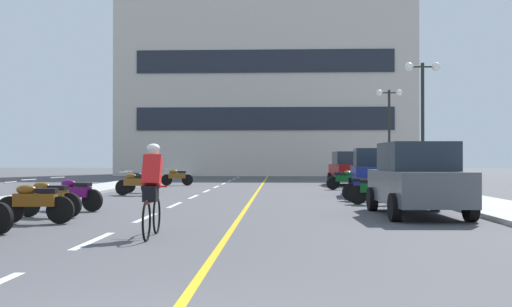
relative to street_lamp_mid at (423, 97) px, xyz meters
name	(u,v)px	position (x,y,z in m)	size (l,w,h in m)	color
ground_plane	(251,192)	(-7.05, 0.63, -3.94)	(140.00, 140.00, 0.00)	#47474C
curb_left	(103,187)	(-14.25, 3.63, -3.88)	(2.40, 72.00, 0.12)	#A8A8A3
curb_right	(407,188)	(0.15, 3.63, -3.88)	(2.40, 72.00, 0.12)	#A8A8A3
lane_dash_1	(93,241)	(-9.05, -14.37, -3.94)	(0.14, 2.20, 0.01)	silver
lane_dash_2	(146,218)	(-9.05, -10.37, -3.94)	(0.14, 2.20, 0.01)	silver
lane_dash_3	(175,205)	(-9.05, -6.37, -3.94)	(0.14, 2.20, 0.01)	silver
lane_dash_4	(194,197)	(-9.05, -2.37, -3.94)	(0.14, 2.20, 0.01)	silver
lane_dash_5	(207,191)	(-9.05, 1.63, -3.94)	(0.14, 2.20, 0.01)	silver
lane_dash_6	(216,187)	(-9.05, 5.63, -3.94)	(0.14, 2.20, 0.01)	silver
lane_dash_7	(224,184)	(-9.05, 9.63, -3.94)	(0.14, 2.20, 0.01)	silver
lane_dash_8	(229,181)	(-9.05, 13.63, -3.94)	(0.14, 2.20, 0.01)	silver
lane_dash_9	(234,179)	(-9.05, 17.63, -3.94)	(0.14, 2.20, 0.01)	silver
lane_dash_10	(238,177)	(-9.05, 21.63, -3.94)	(0.14, 2.20, 0.01)	silver
lane_dash_11	(241,176)	(-9.05, 25.63, -3.94)	(0.14, 2.20, 0.01)	silver
centre_line_yellow	(259,189)	(-6.80, 3.63, -3.94)	(0.12, 66.00, 0.01)	gold
office_building	(266,87)	(-7.06, 29.06, 3.98)	(25.36, 8.99, 15.85)	beige
street_lamp_mid	(423,97)	(0.00, 0.00, 0.00)	(1.46, 0.36, 5.24)	black
street_lamp_far	(389,114)	(0.28, 8.91, -0.04)	(1.46, 0.36, 5.18)	black
parked_car_near	(417,179)	(-2.43, -9.57, -3.03)	(2.01, 4.24, 1.82)	black
parked_car_mid	(375,172)	(-2.12, -1.17, -3.03)	(2.16, 4.31, 1.82)	black
parked_car_far	(349,168)	(-2.05, 8.12, -3.03)	(2.07, 4.27, 1.82)	black
motorcycle_3	(35,202)	(-11.17, -11.76, -3.47)	(1.70, 0.60, 0.92)	black
motorcycle_4	(48,198)	(-11.43, -10.33, -3.47)	(1.69, 0.62, 0.92)	black
motorcycle_5	(74,194)	(-11.41, -8.57, -3.47)	(1.66, 0.72, 0.92)	black
motorcycle_6	(376,190)	(-2.88, -6.11, -3.47)	(1.65, 0.78, 0.92)	black
motorcycle_7	(368,187)	(-2.91, -4.63, -3.47)	(1.65, 0.75, 0.92)	black
motorcycle_8	(135,183)	(-11.41, -1.68, -3.47)	(1.68, 0.66, 0.92)	black
motorcycle_9	(140,181)	(-11.65, 0.16, -3.47)	(1.67, 0.69, 0.92)	black
motorcycle_10	(344,179)	(-2.85, 3.08, -3.47)	(1.67, 0.71, 0.92)	black
motorcycle_11	(344,178)	(-2.63, 5.06, -3.47)	(1.66, 0.73, 0.92)	black
motorcycle_12	(177,177)	(-11.31, 7.05, -3.47)	(1.70, 0.60, 0.92)	black
cyclist_rider	(152,188)	(-8.15, -13.85, -3.06)	(0.42, 1.77, 1.71)	black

